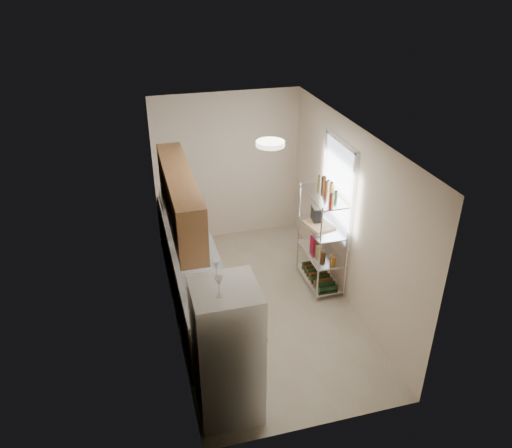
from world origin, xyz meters
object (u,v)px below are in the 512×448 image
Objects in this scene: refrigerator at (227,352)px; cutting_board at (319,225)px; rice_cooker at (190,246)px; espresso_machine at (317,214)px; frying_pan_large at (184,234)px.

refrigerator is 3.92× the size of cutting_board.
rice_cooker reaches higher than cutting_board.
refrigerator is at bearing -132.05° from cutting_board.
cutting_board is 1.67× the size of espresso_machine.
rice_cooker is at bearing -74.79° from frying_pan_large.
rice_cooker is 1.90m from cutting_board.
refrigerator reaches higher than espresso_machine.
frying_pan_large is at bearing 92.62° from refrigerator.
refrigerator is at bearing -87.68° from rice_cooker.
cutting_board is at bearing 1.80° from rice_cooker.
espresso_machine is (1.84, 2.15, 0.31)m from refrigerator.
cutting_board is at bearing -87.64° from espresso_machine.
rice_cooker is (-0.08, 1.96, 0.18)m from refrigerator.
rice_cooker is at bearing -166.40° from espresso_machine.
cutting_board is at bearing 47.95° from refrigerator.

